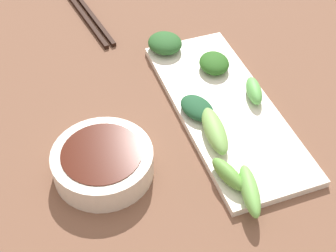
{
  "coord_description": "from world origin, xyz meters",
  "views": [
    {
      "loc": [
        -0.2,
        -0.47,
        0.56
      ],
      "look_at": [
        -0.04,
        -0.01,
        0.05
      ],
      "focal_mm": 51.24,
      "sensor_mm": 36.0,
      "label": 1
    }
  ],
  "objects": [
    {
      "name": "tabletop",
      "position": [
        0.0,
        0.0,
        0.01
      ],
      "size": [
        2.1,
        2.1,
        0.02
      ],
      "primitive_type": "cube",
      "color": "brown",
      "rests_on": "ground"
    },
    {
      "name": "sauce_bowl",
      "position": [
        -0.14,
        -0.04,
        0.04
      ],
      "size": [
        0.14,
        0.14,
        0.04
      ],
      "color": "silver",
      "rests_on": "tabletop"
    },
    {
      "name": "serving_plate",
      "position": [
        0.07,
        0.02,
        0.03
      ],
      "size": [
        0.15,
        0.37,
        0.01
      ],
      "primitive_type": "cube",
      "color": "silver",
      "rests_on": "tabletop"
    },
    {
      "name": "broccoli_leafy_0",
      "position": [
        0.09,
        0.11,
        0.04
      ],
      "size": [
        0.06,
        0.07,
        0.02
      ],
      "primitive_type": "ellipsoid",
      "rotation": [
        0.0,
        0.0,
        -0.21
      ],
      "color": "#295D1E",
      "rests_on": "serving_plate"
    },
    {
      "name": "broccoli_stalk_1",
      "position": [
        0.03,
        -0.15,
        0.05
      ],
      "size": [
        0.04,
        0.09,
        0.03
      ],
      "primitive_type": "ellipsoid",
      "rotation": [
        0.0,
        0.0,
        -0.25
      ],
      "color": "#70B752",
      "rests_on": "serving_plate"
    },
    {
      "name": "broccoli_stalk_2",
      "position": [
        0.01,
        -0.12,
        0.04
      ],
      "size": [
        0.04,
        0.07,
        0.02
      ],
      "primitive_type": "ellipsoid",
      "rotation": [
        0.0,
        0.0,
        0.26
      ],
      "color": "#609E3F",
      "rests_on": "serving_plate"
    },
    {
      "name": "broccoli_stalk_3",
      "position": [
        0.12,
        0.02,
        0.04
      ],
      "size": [
        0.04,
        0.07,
        0.02
      ],
      "primitive_type": "ellipsoid",
      "rotation": [
        0.0,
        0.0,
        -0.26
      ],
      "color": "#60B554",
      "rests_on": "serving_plate"
    },
    {
      "name": "broccoli_leafy_4",
      "position": [
        0.03,
        0.19,
        0.05
      ],
      "size": [
        0.07,
        0.08,
        0.03
      ],
      "primitive_type": "ellipsoid",
      "rotation": [
        0.0,
        0.0,
        0.28
      ],
      "color": "#275A27",
      "rests_on": "serving_plate"
    },
    {
      "name": "broccoli_stalk_5",
      "position": [
        0.03,
        -0.04,
        0.04
      ],
      "size": [
        0.04,
        0.1,
        0.03
      ],
      "primitive_type": "ellipsoid",
      "rotation": [
        0.0,
        0.0,
        -0.13
      ],
      "color": "#7AB156",
      "rests_on": "serving_plate"
    },
    {
      "name": "broccoli_leafy_6",
      "position": [
        0.02,
        0.02,
        0.04
      ],
      "size": [
        0.06,
        0.07,
        0.02
      ],
      "primitive_type": "ellipsoid",
      "rotation": [
        0.0,
        0.0,
        0.27
      ],
      "color": "#1D4F2D",
      "rests_on": "serving_plate"
    },
    {
      "name": "chopsticks",
      "position": [
        -0.08,
        0.35,
        0.02
      ],
      "size": [
        0.06,
        0.23,
        0.01
      ],
      "rotation": [
        0.0,
        0.0,
        0.15
      ],
      "color": "black",
      "rests_on": "tabletop"
    }
  ]
}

